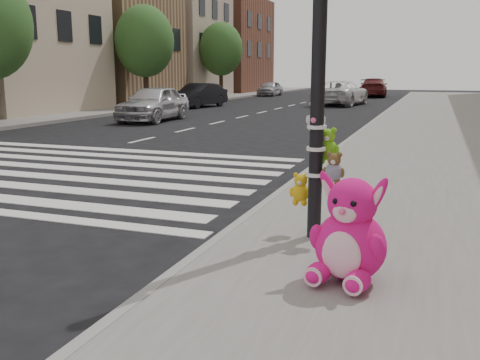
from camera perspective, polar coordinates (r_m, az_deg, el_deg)
The scene contains 17 objects.
ground at distance 6.06m, azimuth -21.45°, elevation -9.18°, with size 120.00×120.00×0.00m, color black.
sidewalk_far at distance 29.84m, azimuth -15.70°, elevation 7.27°, with size 6.00×80.00×0.14m, color slate.
curb_edge at distance 14.52m, azimuth 10.73°, elevation 3.44°, with size 0.12×80.00×0.15m, color gray.
crosswalk at distance 12.74m, azimuth -21.33°, elevation 1.45°, with size 11.00×6.00×0.01m, color silver, non-canonical shape.
bld_far_c at distance 35.92m, azimuth -13.01°, elevation 14.33°, with size 6.00×8.00×8.00m, color #9E7854.
bld_far_d at distance 43.81m, azimuth -6.45°, elevation 15.29°, with size 6.00×8.00×10.00m, color tan.
bld_far_e at distance 53.85m, azimuth -1.07°, elevation 14.11°, with size 6.00×10.00×9.00m, color brown.
signal_pole at distance 6.15m, azimuth 8.43°, elevation 8.62°, with size 0.69×0.50×4.00m.
tree_far_b at distance 30.25m, azimuth -10.15°, elevation 14.35°, with size 3.20×3.20×5.44m.
tree_far_c at distance 40.16m, azimuth -2.05°, elevation 13.78°, with size 3.20×3.20×5.44m.
pink_bunny at distance 5.04m, azimuth 11.61°, elevation -6.01°, with size 0.77×0.86×1.03m.
red_teddy at distance 5.35m, azimuth 10.85°, elevation -8.48°, with size 0.15×0.10×0.22m, color #9F190F, non-canonical shape.
car_silver_far at distance 22.97m, azimuth -9.22°, elevation 8.10°, with size 1.77×4.40×1.50m, color silver.
car_dark_far at distance 31.48m, azimuth -4.41°, elevation 8.99°, with size 1.46×4.19×1.38m, color black.
car_white_near at distance 33.99m, azimuth 10.68°, elevation 9.11°, with size 2.47×5.36×1.49m, color silver.
car_maroon_near at distance 45.66m, azimuth 14.05°, elevation 9.54°, with size 2.12×5.21×1.51m, color #581919.
car_silver_deep at distance 46.34m, azimuth 3.24°, elevation 9.73°, with size 1.49×3.70×1.26m, color #B3B4B9.
Camera 1 is at (3.86, -4.19, 2.06)m, focal length 40.00 mm.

